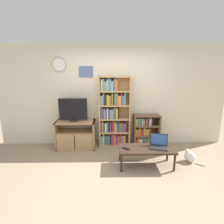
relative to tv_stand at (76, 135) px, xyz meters
name	(u,v)px	position (x,y,z in m)	size (l,w,h in m)	color
ground_plane	(114,179)	(0.93, -1.38, -0.36)	(18.00, 18.00, 0.00)	gray
wall_back	(112,96)	(0.92, 0.31, 0.95)	(5.92, 0.09, 2.60)	beige
tv_stand	(76,135)	(0.00, 0.00, 0.00)	(0.97, 0.48, 0.72)	tan
television	(73,110)	(-0.04, -0.01, 0.65)	(0.70, 0.18, 0.58)	black
bookshelf_tall	(113,114)	(0.95, 0.15, 0.51)	(0.80, 0.26, 1.82)	tan
bookshelf_short	(145,131)	(1.79, 0.13, 0.05)	(0.67, 0.29, 0.84)	brown
coffee_table	(146,150)	(1.61, -0.91, 0.00)	(1.13, 0.51, 0.40)	#332319
laptop	(159,144)	(1.87, -0.86, 0.10)	(0.42, 0.37, 0.26)	#232326
remote_near_laptop	(126,148)	(1.19, -0.95, 0.05)	(0.15, 0.14, 0.02)	black
cat	(189,156)	(2.60, -0.76, -0.23)	(0.39, 0.36, 0.28)	white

